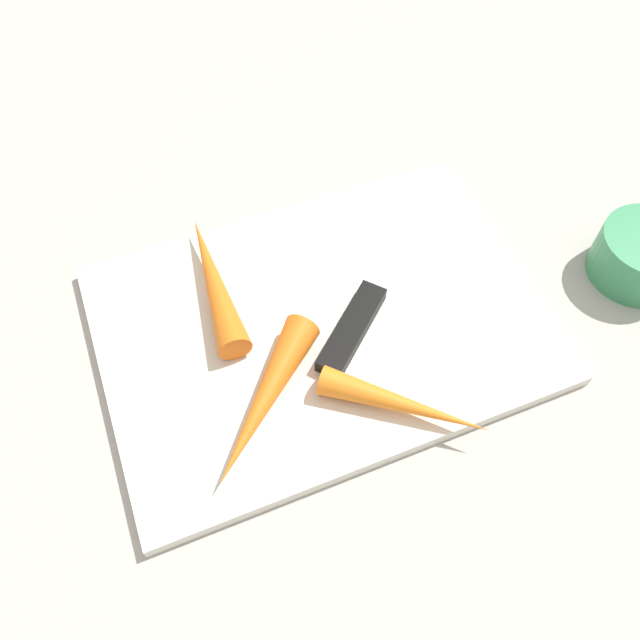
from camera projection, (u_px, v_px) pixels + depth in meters
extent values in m
plane|color=#ADA8A0|center=(320.00, 328.00, 0.54)|extent=(1.40, 1.40, 0.00)
cube|color=silver|center=(320.00, 324.00, 0.53)|extent=(0.36, 0.26, 0.01)
cube|color=#B7B7BC|center=(399.00, 249.00, 0.57)|extent=(0.09, 0.09, 0.00)
cube|color=black|center=(352.00, 329.00, 0.51)|extent=(0.08, 0.08, 0.01)
cone|color=orange|center=(264.00, 400.00, 0.47)|extent=(0.12, 0.12, 0.03)
cone|color=orange|center=(214.00, 281.00, 0.53)|extent=(0.03, 0.14, 0.03)
cone|color=orange|center=(403.00, 404.00, 0.47)|extent=(0.11, 0.10, 0.02)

